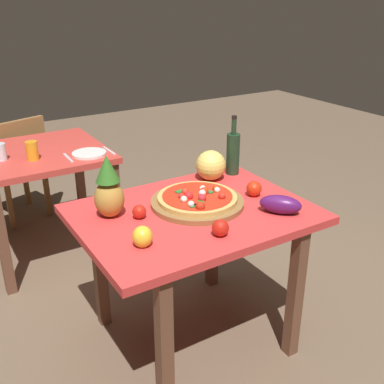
# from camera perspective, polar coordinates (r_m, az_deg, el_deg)

# --- Properties ---
(ground_plane) EXTENTS (10.00, 10.00, 0.00)m
(ground_plane) POSITION_cam_1_polar(r_m,az_deg,el_deg) (2.66, 0.12, -17.28)
(ground_plane) COLOR brown
(display_table) EXTENTS (1.11, 0.83, 0.76)m
(display_table) POSITION_cam_1_polar(r_m,az_deg,el_deg) (2.28, 0.13, -4.64)
(display_table) COLOR brown
(display_table) RESTS_ON ground_plane
(background_table) EXTENTS (0.83, 0.83, 0.76)m
(background_table) POSITION_cam_1_polar(r_m,az_deg,el_deg) (3.28, -18.04, 2.78)
(background_table) COLOR brown
(background_table) RESTS_ON ground_plane
(dining_chair) EXTENTS (0.50, 0.50, 0.85)m
(dining_chair) POSITION_cam_1_polar(r_m,az_deg,el_deg) (3.92, -20.66, 3.33)
(dining_chair) COLOR olive
(dining_chair) RESTS_ON ground_plane
(pizza_board) EXTENTS (0.46, 0.46, 0.02)m
(pizza_board) POSITION_cam_1_polar(r_m,az_deg,el_deg) (2.29, 0.66, -1.29)
(pizza_board) COLOR olive
(pizza_board) RESTS_ON display_table
(pizza) EXTENTS (0.39, 0.39, 0.06)m
(pizza) POSITION_cam_1_polar(r_m,az_deg,el_deg) (2.27, 0.71, -0.68)
(pizza) COLOR tan
(pizza) RESTS_ON pizza_board
(wine_bottle) EXTENTS (0.08, 0.08, 0.34)m
(wine_bottle) POSITION_cam_1_polar(r_m,az_deg,el_deg) (2.66, 5.08, 4.88)
(wine_bottle) COLOR #1C3721
(wine_bottle) RESTS_ON display_table
(pineapple_left) EXTENTS (0.14, 0.14, 0.30)m
(pineapple_left) POSITION_cam_1_polar(r_m,az_deg,el_deg) (2.16, -10.24, 0.32)
(pineapple_left) COLOR #B78637
(pineapple_left) RESTS_ON display_table
(melon) EXTENTS (0.17, 0.17, 0.17)m
(melon) POSITION_cam_1_polar(r_m,az_deg,el_deg) (2.58, 2.34, 3.31)
(melon) COLOR #EDD060
(melon) RESTS_ON display_table
(bell_pepper) EXTENTS (0.09, 0.09, 0.09)m
(bell_pepper) POSITION_cam_1_polar(r_m,az_deg,el_deg) (1.93, -6.13, -5.50)
(bell_pepper) COLOR yellow
(bell_pepper) RESTS_ON display_table
(eggplant) EXTENTS (0.20, 0.21, 0.09)m
(eggplant) POSITION_cam_1_polar(r_m,az_deg,el_deg) (2.23, 10.85, -1.52)
(eggplant) COLOR #4F1758
(eggplant) RESTS_ON display_table
(tomato_by_bottle) EXTENTS (0.08, 0.08, 0.08)m
(tomato_by_bottle) POSITION_cam_1_polar(r_m,az_deg,el_deg) (2.00, 3.52, -4.43)
(tomato_by_bottle) COLOR red
(tomato_by_bottle) RESTS_ON display_table
(tomato_at_corner) EXTENTS (0.07, 0.07, 0.07)m
(tomato_at_corner) POSITION_cam_1_polar(r_m,az_deg,el_deg) (2.16, -6.52, -2.44)
(tomato_at_corner) COLOR red
(tomato_at_corner) RESTS_ON display_table
(tomato_near_board) EXTENTS (0.08, 0.08, 0.08)m
(tomato_near_board) POSITION_cam_1_polar(r_m,az_deg,el_deg) (2.40, 7.65, 0.42)
(tomato_near_board) COLOR red
(tomato_near_board) RESTS_ON display_table
(drinking_glass_juice) EXTENTS (0.07, 0.07, 0.12)m
(drinking_glass_juice) POSITION_cam_1_polar(r_m,az_deg,el_deg) (3.06, -19.11, 4.83)
(drinking_glass_juice) COLOR orange
(drinking_glass_juice) RESTS_ON background_table
(drinking_glass_water) EXTENTS (0.07, 0.07, 0.11)m
(drinking_glass_water) POSITION_cam_1_polar(r_m,az_deg,el_deg) (3.12, -22.52, 4.59)
(drinking_glass_water) COLOR silver
(drinking_glass_water) RESTS_ON background_table
(dinner_plate) EXTENTS (0.22, 0.22, 0.02)m
(dinner_plate) POSITION_cam_1_polar(r_m,az_deg,el_deg) (3.07, -12.56, 4.66)
(dinner_plate) COLOR white
(dinner_plate) RESTS_ON background_table
(fork_utensil) EXTENTS (0.02, 0.18, 0.01)m
(fork_utensil) POSITION_cam_1_polar(r_m,az_deg,el_deg) (3.04, -15.04, 4.09)
(fork_utensil) COLOR silver
(fork_utensil) RESTS_ON background_table
(knife_utensil) EXTENTS (0.02, 0.18, 0.01)m
(knife_utensil) POSITION_cam_1_polar(r_m,az_deg,el_deg) (3.12, -10.14, 5.06)
(knife_utensil) COLOR silver
(knife_utensil) RESTS_ON background_table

